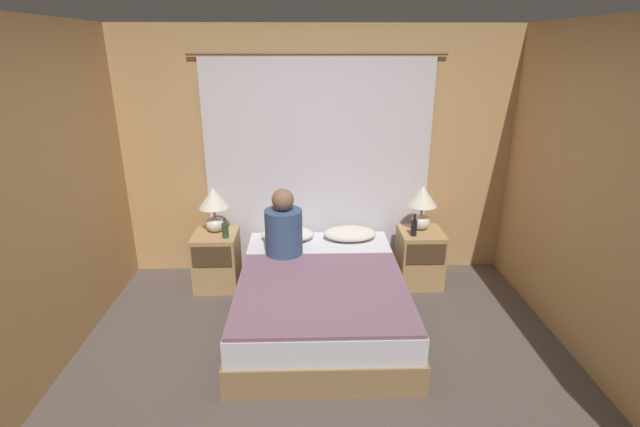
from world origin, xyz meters
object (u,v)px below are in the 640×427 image
at_px(nightstand_right, 420,257).
at_px(lamp_left, 214,204).
at_px(bed, 321,298).
at_px(beer_bottle_on_left_stand, 225,230).
at_px(pillow_right, 350,233).
at_px(beer_bottle_on_right_stand, 414,227).
at_px(nightstand_left, 217,260).
at_px(person_left_in_bed, 284,229).
at_px(pillow_left, 287,234).
at_px(lamp_right, 422,202).

height_order(nightstand_right, lamp_left, lamp_left).
distance_m(bed, beer_bottle_on_left_stand, 1.15).
distance_m(pillow_right, beer_bottle_on_right_stand, 0.64).
distance_m(bed, lamp_left, 1.41).
distance_m(nightstand_left, person_left_in_bed, 0.87).
distance_m(nightstand_left, nightstand_right, 2.04).
relative_size(bed, nightstand_left, 3.47).
height_order(lamp_left, person_left_in_bed, person_left_in_bed).
bearing_deg(nightstand_right, pillow_right, 172.97).
height_order(lamp_left, pillow_right, lamp_left).
xyz_separation_m(nightstand_left, pillow_right, (1.34, 0.09, 0.23)).
xyz_separation_m(nightstand_right, person_left_in_bed, (-1.35, -0.29, 0.44)).
relative_size(pillow_right, person_left_in_bed, 0.82).
bearing_deg(person_left_in_bed, pillow_left, 87.54).
bearing_deg(nightstand_right, pillow_left, 176.26).
xyz_separation_m(lamp_right, person_left_in_bed, (-1.35, -0.36, -0.13)).
relative_size(lamp_right, beer_bottle_on_left_stand, 2.20).
bearing_deg(pillow_left, nightstand_left, -172.97).
bearing_deg(pillow_right, bed, -112.24).
bearing_deg(pillow_left, beer_bottle_on_right_stand, -8.46).
height_order(bed, lamp_right, lamp_right).
relative_size(bed, pillow_right, 3.70).
height_order(pillow_left, beer_bottle_on_right_stand, beer_bottle_on_right_stand).
height_order(nightstand_left, pillow_right, pillow_right).
bearing_deg(pillow_left, beer_bottle_on_left_stand, -162.59).
distance_m(nightstand_left, beer_bottle_on_left_stand, 0.39).
bearing_deg(pillow_left, bed, -67.76).
height_order(bed, nightstand_right, nightstand_right).
xyz_separation_m(pillow_left, beer_bottle_on_left_stand, (-0.58, -0.18, 0.13)).
xyz_separation_m(bed, lamp_right, (1.02, 0.75, 0.62)).
distance_m(person_left_in_bed, beer_bottle_on_right_stand, 1.26).
xyz_separation_m(beer_bottle_on_left_stand, beer_bottle_on_right_stand, (1.81, 0.00, 0.01)).
relative_size(lamp_left, lamp_right, 1.00).
xyz_separation_m(nightstand_left, beer_bottle_on_right_stand, (1.94, -0.10, 0.37)).
bearing_deg(lamp_right, nightstand_left, -178.02).
relative_size(bed, beer_bottle_on_left_stand, 9.52).
xyz_separation_m(nightstand_left, pillow_left, (0.71, 0.09, 0.23)).
distance_m(lamp_left, lamp_right, 2.04).
relative_size(nightstand_left, lamp_right, 1.25).
bearing_deg(lamp_left, nightstand_right, -1.98).
distance_m(bed, lamp_right, 1.41).
bearing_deg(lamp_right, bed, -143.65).
relative_size(lamp_left, beer_bottle_on_left_stand, 2.20).
height_order(bed, nightstand_left, nightstand_left).
xyz_separation_m(person_left_in_bed, beer_bottle_on_right_stand, (1.25, 0.19, -0.07)).
bearing_deg(bed, beer_bottle_on_right_stand, 32.56).
bearing_deg(lamp_right, lamp_left, 180.00).
bearing_deg(bed, beer_bottle_on_left_stand, 146.92).
height_order(nightstand_left, person_left_in_bed, person_left_in_bed).
height_order(bed, pillow_right, pillow_right).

